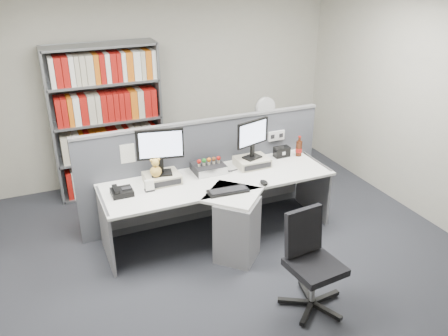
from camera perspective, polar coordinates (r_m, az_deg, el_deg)
name	(u,v)px	position (r m, az deg, el deg)	size (l,w,h in m)	color
ground	(249,273)	(4.95, 3.06, -12.67)	(5.50, 5.50, 0.00)	#2F3138
room_shell	(253,106)	(4.12, 3.62, 7.56)	(5.04, 5.54, 2.72)	#B3B09F
partition	(205,169)	(5.60, -2.39, -0.16)	(3.00, 0.08, 1.27)	#4E5058
desk	(226,208)	(5.15, 0.24, -4.93)	(2.60, 1.20, 0.72)	white
monitor_riser_left	(162,178)	(5.15, -7.58, -1.22)	(0.38, 0.31, 0.10)	beige
monitor_riser_right	(252,162)	(5.51, 3.45, 0.76)	(0.38, 0.31, 0.10)	beige
monitor_left	(160,148)	(5.00, -7.81, 2.46)	(0.50, 0.20, 0.51)	black
monitor_right	(253,136)	(5.38, 3.53, 3.94)	(0.44, 0.20, 0.46)	black
desktop_pc	(208,168)	(5.36, -1.91, 0.03)	(0.35, 0.31, 0.09)	black
figurines	(209,160)	(5.30, -1.86, 0.93)	(0.29, 0.05, 0.09)	beige
keyboard	(228,191)	(4.91, 0.49, -2.82)	(0.44, 0.19, 0.03)	black
mouse	(264,183)	(5.08, 4.90, -1.78)	(0.08, 0.12, 0.05)	black
desk_phone	(121,192)	(4.96, -12.42, -2.86)	(0.22, 0.20, 0.09)	black
desk_calendar	(149,186)	(4.98, -9.11, -2.23)	(0.10, 0.08, 0.12)	black
plush_toy	(156,169)	(5.03, -8.34, -0.11)	(0.12, 0.12, 0.21)	gold
speaker	(282,152)	(5.79, 7.06, 1.98)	(0.19, 0.11, 0.13)	black
cola_bottle	(299,148)	(5.83, 9.13, 2.38)	(0.08, 0.08, 0.26)	#3F190A
shelving_unit	(107,123)	(6.35, -14.08, 5.34)	(1.41, 0.40, 2.00)	gray
filing_cabinet	(263,154)	(6.80, 4.80, 1.67)	(0.45, 0.61, 0.70)	gray
desk_fan	(265,110)	(6.57, 5.01, 7.03)	(0.30, 0.18, 0.51)	white
office_chair	(310,259)	(4.37, 10.51, -10.82)	(0.60, 0.61, 0.92)	silver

